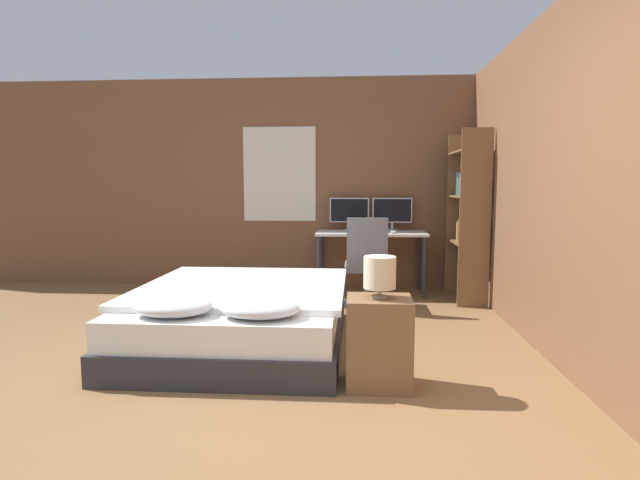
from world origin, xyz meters
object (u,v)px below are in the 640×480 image
Objects in this scene: monitor_right at (392,212)px; computer_mouse at (394,232)px; desk at (371,240)px; bed at (242,316)px; nightstand at (379,342)px; monitor_left at (349,212)px; bookshelf at (469,208)px; office_chair at (367,271)px; keyboard at (371,233)px; bedside_lamp at (380,273)px.

computer_mouse is at bearing -91.36° from monitor_right.
desk is 0.35m from computer_mouse.
computer_mouse is at bearing 53.80° from bed.
desk is (0.03, 2.91, 0.36)m from nightstand.
monitor_left is (-0.27, 0.21, 0.34)m from desk.
bed is 2.58m from monitor_left.
bed is 2.96m from bookshelf.
monitor_right is 0.46m from computer_mouse.
office_chair is 1.41m from bookshelf.
monitor_left reaches higher than keyboard.
monitor_right reaches higher than bedside_lamp.
bedside_lamp is 0.55× the size of monitor_left.
keyboard is at bearing 180.00° from computer_mouse.
nightstand is at bearing -90.00° from bedside_lamp.
monitor_left reaches higher than desk.
computer_mouse is at bearing 60.22° from office_chair.
bookshelf is (0.84, -0.15, 0.29)m from computer_mouse.
nightstand is at bearing -113.72° from bookshelf.
nightstand is at bearing -85.59° from monitor_left.
keyboard is (0.03, 2.71, 0.47)m from nightstand.
bedside_lamp is 0.14× the size of bookshelf.
monitor_right is (1.41, 2.32, 0.75)m from bed.
desk is 3.93× the size of keyboard.
bedside_lamp is at bearing -90.58° from desk.
bedside_lamp is (0.00, 0.00, 0.47)m from nightstand.
bed is at bearing -110.50° from monitor_left.
desk is 0.69× the size of bookshelf.
nightstand is at bearing -90.63° from keyboard.
computer_mouse reaches higher than bed.
bookshelf reaches higher than desk.
monitor_right is 7.09× the size of computer_mouse.
computer_mouse is at bearing 0.00° from keyboard.
bedside_lamp reaches higher than desk.
monitor_left is (-0.24, 3.12, 0.23)m from bedside_lamp.
monitor_left is 0.26× the size of bookshelf.
nightstand reaches higher than bed.
nightstand is (1.11, -0.80, 0.05)m from bed.
nightstand is 0.60× the size of office_chair.
monitor_left reaches higher than bed.
monitor_right reaches higher than bed.
bedside_lamp reaches higher than keyboard.
monitor_left is 0.70m from computer_mouse.
desk is at bearing -142.76° from monitor_right.
bookshelf is (1.10, -0.15, 0.30)m from keyboard.
desk is at bearing -37.24° from monitor_left.
desk is at bearing 85.10° from office_chair.
bedside_lamp is at bearing -95.49° from monitor_right.
bed is 3.39× the size of nightstand.
desk is 1.22m from bookshelf.
office_chair reaches higher than bed.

